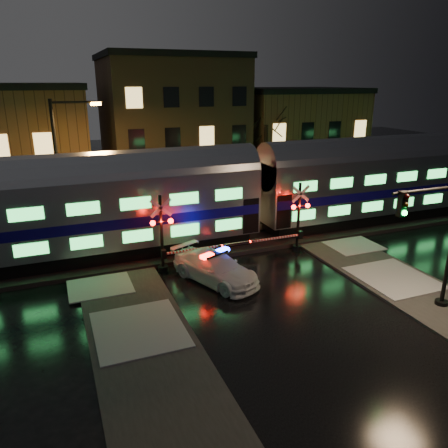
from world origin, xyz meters
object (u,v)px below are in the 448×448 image
at_px(crossing_signal_left, 169,241).
at_px(streetlight, 63,163).
at_px(police_car, 215,268).
at_px(crossing_signal_right, 294,224).
at_px(traffic_light, 436,244).

bearing_deg(crossing_signal_left, streetlight, 124.48).
relative_size(police_car, crossing_signal_right, 0.92).
distance_m(crossing_signal_left, traffic_light, 12.59).
bearing_deg(streetlight, traffic_light, -47.05).
xyz_separation_m(traffic_light, streetlight, (-13.95, 14.99, 1.85)).
relative_size(traffic_light, streetlight, 0.68).
distance_m(crossing_signal_right, streetlight, 14.18).
bearing_deg(police_car, crossing_signal_left, 107.93).
relative_size(police_car, crossing_signal_left, 0.91).
bearing_deg(crossing_signal_right, police_car, -160.19).
height_order(police_car, traffic_light, traffic_light).
distance_m(police_car, streetlight, 11.64).
bearing_deg(streetlight, crossing_signal_right, -29.04).
height_order(police_car, crossing_signal_left, crossing_signal_left).
height_order(traffic_light, streetlight, streetlight).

